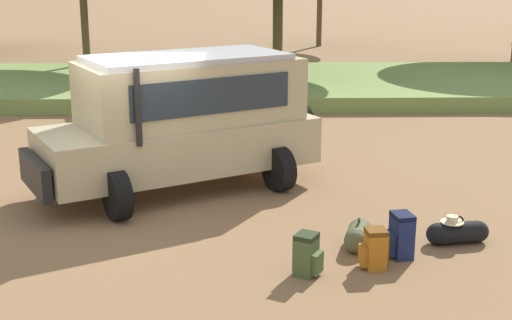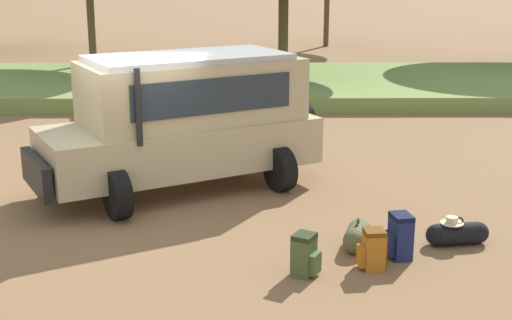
{
  "view_description": "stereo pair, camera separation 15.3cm",
  "coord_description": "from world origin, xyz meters",
  "px_view_note": "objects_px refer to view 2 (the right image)",
  "views": [
    {
      "loc": [
        1.86,
        -11.65,
        4.03
      ],
      "look_at": [
        2.11,
        -0.85,
        1.0
      ],
      "focal_mm": 50.0,
      "sensor_mm": 36.0,
      "label": 1
    },
    {
      "loc": [
        2.02,
        -11.65,
        4.03
      ],
      "look_at": [
        2.11,
        -0.85,
        1.0
      ],
      "focal_mm": 50.0,
      "sensor_mm": 36.0,
      "label": 2
    }
  ],
  "objects_px": {
    "duffel_bag_low_black_case": "(457,233)",
    "backpack_beside_front_wheel": "(400,237)",
    "backpack_near_rear_wheel": "(373,250)",
    "duffel_bag_soft_canvas": "(357,236)",
    "backpack_cluster_center": "(305,255)",
    "safari_vehicle": "(185,119)"
  },
  "relations": [
    {
      "from": "safari_vehicle",
      "to": "backpack_near_rear_wheel",
      "type": "distance_m",
      "value": 4.69
    },
    {
      "from": "safari_vehicle",
      "to": "backpack_cluster_center",
      "type": "bearing_deg",
      "value": -63.75
    },
    {
      "from": "backpack_near_rear_wheel",
      "to": "duffel_bag_low_black_case",
      "type": "relative_size",
      "value": 0.58
    },
    {
      "from": "safari_vehicle",
      "to": "duffel_bag_soft_canvas",
      "type": "xyz_separation_m",
      "value": [
        2.71,
        -2.88,
        -1.12
      ]
    },
    {
      "from": "safari_vehicle",
      "to": "duffel_bag_low_black_case",
      "type": "distance_m",
      "value": 5.15
    },
    {
      "from": "backpack_near_rear_wheel",
      "to": "duffel_bag_low_black_case",
      "type": "xyz_separation_m",
      "value": [
        1.39,
        0.84,
        -0.1
      ]
    },
    {
      "from": "safari_vehicle",
      "to": "backpack_cluster_center",
      "type": "xyz_separation_m",
      "value": [
        1.88,
        -3.81,
        -1.02
      ]
    },
    {
      "from": "backpack_beside_front_wheel",
      "to": "backpack_cluster_center",
      "type": "bearing_deg",
      "value": -157.6
    },
    {
      "from": "backpack_cluster_center",
      "to": "duffel_bag_soft_canvas",
      "type": "xyz_separation_m",
      "value": [
        0.84,
        0.93,
        -0.1
      ]
    },
    {
      "from": "safari_vehicle",
      "to": "duffel_bag_soft_canvas",
      "type": "relative_size",
      "value": 6.68
    },
    {
      "from": "duffel_bag_low_black_case",
      "to": "backpack_beside_front_wheel",
      "type": "bearing_deg",
      "value": -153.56
    },
    {
      "from": "backpack_cluster_center",
      "to": "duffel_bag_low_black_case",
      "type": "xyz_separation_m",
      "value": [
        2.32,
        1.04,
        -0.11
      ]
    },
    {
      "from": "safari_vehicle",
      "to": "duffel_bag_soft_canvas",
      "type": "height_order",
      "value": "safari_vehicle"
    },
    {
      "from": "safari_vehicle",
      "to": "backpack_cluster_center",
      "type": "relative_size",
      "value": 9.25
    },
    {
      "from": "duffel_bag_soft_canvas",
      "to": "safari_vehicle",
      "type": "bearing_deg",
      "value": 133.33
    },
    {
      "from": "backpack_beside_front_wheel",
      "to": "backpack_near_rear_wheel",
      "type": "xyz_separation_m",
      "value": [
        -0.43,
        -0.36,
        -0.04
      ]
    },
    {
      "from": "backpack_cluster_center",
      "to": "backpack_near_rear_wheel",
      "type": "relative_size",
      "value": 1.03
    },
    {
      "from": "backpack_near_rear_wheel",
      "to": "duffel_bag_soft_canvas",
      "type": "xyz_separation_m",
      "value": [
        -0.1,
        0.73,
        -0.09
      ]
    },
    {
      "from": "backpack_beside_front_wheel",
      "to": "duffel_bag_soft_canvas",
      "type": "height_order",
      "value": "backpack_beside_front_wheel"
    },
    {
      "from": "duffel_bag_soft_canvas",
      "to": "backpack_beside_front_wheel",
      "type": "bearing_deg",
      "value": -34.51
    },
    {
      "from": "safari_vehicle",
      "to": "backpack_cluster_center",
      "type": "height_order",
      "value": "safari_vehicle"
    },
    {
      "from": "backpack_cluster_center",
      "to": "duffel_bag_low_black_case",
      "type": "bearing_deg",
      "value": 24.08
    }
  ]
}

